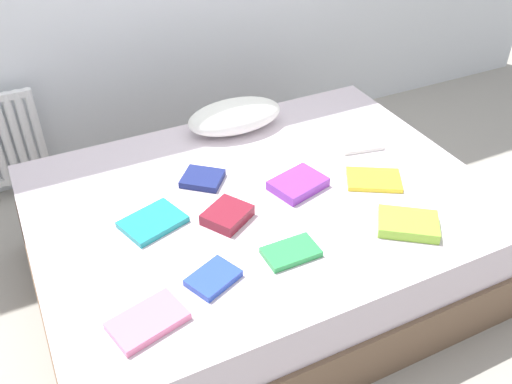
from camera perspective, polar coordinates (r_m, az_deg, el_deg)
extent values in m
plane|color=#9E998E|center=(2.77, 0.46, -8.53)|extent=(8.00, 8.00, 0.00)
cube|color=brown|center=(2.68, 0.47, -6.42)|extent=(2.00, 1.50, 0.28)
cube|color=silver|center=(2.51, 0.50, -2.26)|extent=(1.96, 1.46, 0.22)
cylinder|color=white|center=(3.35, -24.27, 4.84)|extent=(0.04, 0.04, 0.55)
cylinder|color=white|center=(3.35, -23.34, 5.09)|extent=(0.04, 0.04, 0.55)
cylinder|color=white|center=(3.35, -22.40, 5.35)|extent=(0.04, 0.04, 0.55)
cylinder|color=white|center=(3.35, -21.47, 5.60)|extent=(0.04, 0.04, 0.55)
cube|color=white|center=(3.48, -23.23, 1.29)|extent=(0.38, 0.04, 0.04)
ellipsoid|color=white|center=(2.89, -2.19, 7.81)|extent=(0.51, 0.27, 0.15)
cube|color=yellow|center=(2.57, 12.02, 1.25)|extent=(0.29, 0.27, 0.02)
cube|color=maroon|center=(2.30, -2.98, -2.39)|extent=(0.24, 0.23, 0.05)
cube|color=teal|center=(2.31, -10.57, -3.05)|extent=(0.29, 0.25, 0.03)
cube|color=#8CC638|center=(2.34, 15.37, -3.19)|extent=(0.29, 0.28, 0.04)
cube|color=purple|center=(2.48, 4.35, 0.84)|extent=(0.27, 0.23, 0.04)
cube|color=pink|center=(1.94, -11.07, -12.90)|extent=(0.28, 0.21, 0.03)
cube|color=green|center=(2.14, 3.62, -6.20)|extent=(0.21, 0.13, 0.03)
cube|color=white|center=(2.82, 10.58, 4.87)|extent=(0.23, 0.18, 0.02)
cube|color=#2847B7|center=(2.05, -4.41, -8.82)|extent=(0.22, 0.19, 0.03)
cube|color=navy|center=(2.53, -5.53, 1.39)|extent=(0.23, 0.23, 0.03)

